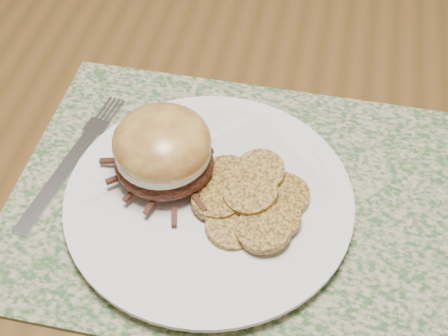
# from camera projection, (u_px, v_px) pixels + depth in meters

# --- Properties ---
(dining_table) EXTENTS (1.50, 0.90, 0.75)m
(dining_table) POSITION_uv_depth(u_px,v_px,m) (258.00, 203.00, 0.71)
(dining_table) COLOR brown
(dining_table) RESTS_ON ground
(placemat) EXTENTS (0.45, 0.33, 0.00)m
(placemat) POSITION_uv_depth(u_px,v_px,m) (242.00, 200.00, 0.61)
(placemat) COLOR #35592E
(placemat) RESTS_ON dining_table
(dinner_plate) EXTENTS (0.26, 0.26, 0.02)m
(dinner_plate) POSITION_uv_depth(u_px,v_px,m) (209.00, 201.00, 0.60)
(dinner_plate) COLOR white
(dinner_plate) RESTS_ON placemat
(pork_sandwich) EXTENTS (0.10, 0.10, 0.07)m
(pork_sandwich) POSITION_uv_depth(u_px,v_px,m) (163.00, 151.00, 0.58)
(pork_sandwich) COLOR black
(pork_sandwich) RESTS_ON dinner_plate
(roasted_potatoes) EXTENTS (0.12, 0.13, 0.03)m
(roasted_potatoes) POSITION_uv_depth(u_px,v_px,m) (252.00, 200.00, 0.58)
(roasted_potatoes) COLOR #AF7C33
(roasted_potatoes) RESTS_ON dinner_plate
(fork) EXTENTS (0.05, 0.20, 0.00)m
(fork) POSITION_uv_depth(u_px,v_px,m) (73.00, 160.00, 0.64)
(fork) COLOR silver
(fork) RESTS_ON placemat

